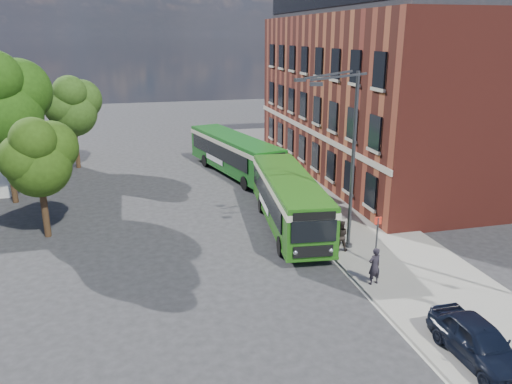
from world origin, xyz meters
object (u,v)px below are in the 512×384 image
object	(u,v)px
street_lamp	(346,160)
bus_rear	(234,151)
bus_front	(289,197)
parked_car	(478,342)

from	to	relation	value
street_lamp	bus_rear	distance (m)	16.19
bus_front	bus_rear	xyz separation A→B (m)	(-0.67, 12.01, 0.00)
parked_car	bus_rear	bearing A→B (deg)	96.32
street_lamp	bus_rear	size ratio (longest dim) A/B	0.72
street_lamp	bus_front	distance (m)	5.05
bus_rear	parked_car	distance (m)	25.68
street_lamp	parked_car	distance (m)	10.53
bus_front	bus_rear	world-z (taller)	same
street_lamp	parked_car	size ratio (longest dim) A/B	2.20
bus_front	parked_car	xyz separation A→B (m)	(2.30, -13.48, -0.99)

